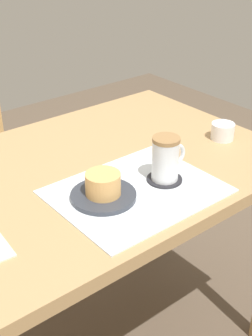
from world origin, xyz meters
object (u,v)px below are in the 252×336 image
object	(u,v)px
pastry_plate	(103,196)
pastry	(103,184)
sugar_bowl	(223,131)
dining_table	(89,196)
coffee_mug	(166,158)

from	to	relation	value
pastry_plate	pastry	world-z (taller)	pastry
pastry_plate	pastry	size ratio (longest dim) A/B	1.88
pastry_plate	sugar_bowl	bearing A→B (deg)	5.15
dining_table	pastry	size ratio (longest dim) A/B	12.70
coffee_mug	sugar_bowl	bearing A→B (deg)	13.71
dining_table	coffee_mug	bearing A→B (deg)	-57.56
pastry_plate	sugar_bowl	size ratio (longest dim) A/B	2.28
dining_table	sugar_bowl	distance (m)	0.45
pastry	sugar_bowl	world-z (taller)	pastry
pastry	coffee_mug	size ratio (longest dim) A/B	0.73
pastry_plate	pastry	bearing A→B (deg)	0.00
pastry	coffee_mug	world-z (taller)	coffee_mug
dining_table	coffee_mug	distance (m)	0.27
dining_table	sugar_bowl	bearing A→B (deg)	-14.09
pastry_plate	sugar_bowl	xyz separation A→B (m)	(0.48, 0.04, 0.02)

